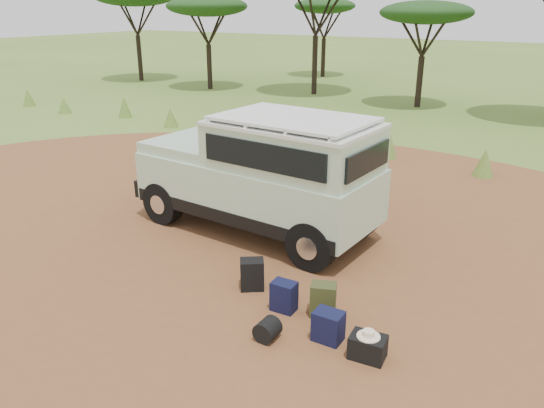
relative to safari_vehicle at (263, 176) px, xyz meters
The scene contains 12 objects.
ground 2.20m from the safari_vehicle, 83.35° to the right, with size 140.00×140.00×0.00m, color #537228.
dirt_clearing 2.20m from the safari_vehicle, 83.35° to the right, with size 23.00×23.00×0.01m, color brown.
grass_fringe 6.93m from the safari_vehicle, 87.29° to the left, with size 36.60×1.60×0.90m.
safari_vehicle is the anchor object (origin of this frame).
walking_staff 2.50m from the safari_vehicle, behind, with size 0.04×0.04×1.48m, color brown.
backpack_black 2.68m from the safari_vehicle, 61.74° to the right, with size 0.40×0.29×0.55m, color black.
backpack_navy 3.35m from the safari_vehicle, 51.37° to the right, with size 0.38×0.27×0.50m, color black.
backpack_olive 3.60m from the safari_vehicle, 41.57° to the right, with size 0.40×0.29×0.55m, color #414620.
duffel_navy 4.24m from the safari_vehicle, 44.01° to the right, with size 0.42×0.31×0.47m, color black.
hard_case 4.78m from the safari_vehicle, 39.20° to the right, with size 0.49×0.35×0.35m, color black.
stuff_sack 4.12m from the safari_vehicle, 56.40° to the right, with size 0.33×0.33×0.33m, color black.
safari_hat 4.74m from the safari_vehicle, 39.20° to the right, with size 0.33×0.33×0.10m.
Camera 1 is at (5.53, -7.07, 4.62)m, focal length 35.00 mm.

